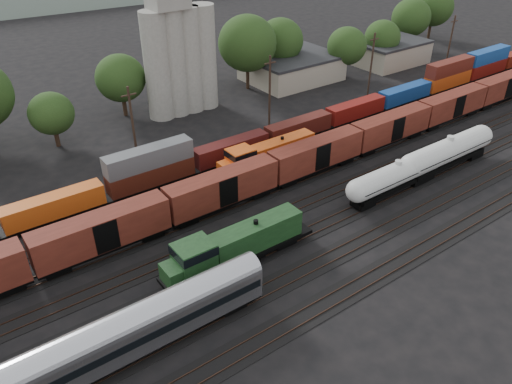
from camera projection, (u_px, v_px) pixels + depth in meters
ground at (299, 206)px, 63.70m from camera, size 600.00×600.00×0.00m
tracks at (299, 206)px, 63.68m from camera, size 180.00×33.20×0.20m
green_locomotive at (231, 247)px, 52.09m from camera, size 18.03×3.18×4.77m
tank_car_a at (396, 175)px, 64.97m from camera, size 17.35×3.11×4.55m
tank_car_b at (448, 151)px, 70.21m from camera, size 19.00×3.40×4.98m
passenger_coach at (144, 325)px, 42.31m from camera, size 22.92×2.83×5.20m
orange_locomotive at (266, 155)px, 70.39m from camera, size 17.26×2.88×4.31m
boxcar_string at (316, 154)px, 69.08m from camera, size 169.00×2.90×4.20m
container_wall at (221, 150)px, 71.69m from camera, size 165.60×2.60×5.80m
grain_silo at (179, 49)px, 84.17m from camera, size 13.40×5.00×29.00m
industrial_sheds at (201, 95)px, 89.91m from camera, size 119.38×17.26×5.10m
tree_band at (159, 69)px, 86.41m from camera, size 169.38×20.57×14.36m
utility_poles at (207, 107)px, 75.56m from camera, size 122.20×0.36×12.00m
distant_hills at (16, 6)px, 265.32m from camera, size 860.00×286.00×130.00m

